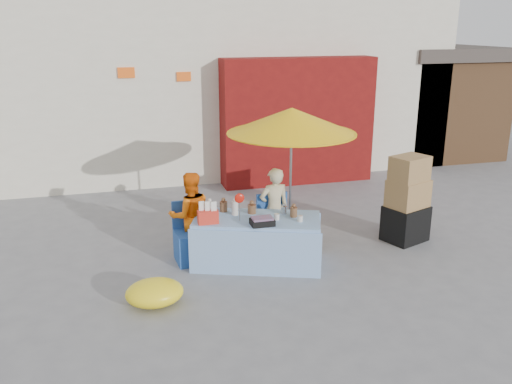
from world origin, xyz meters
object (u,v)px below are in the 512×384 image
object	(u,v)px
market_table	(257,240)
vendor_beige	(274,209)
chair_right	(277,235)
vendor_orange	(190,216)
umbrella	(292,121)
box_stack	(407,202)
chair_left	(193,244)

from	to	relation	value
market_table	vendor_beige	bearing A→B (deg)	69.70
chair_right	vendor_orange	world-z (taller)	vendor_orange
chair_right	umbrella	size ratio (longest dim) A/B	0.41
vendor_beige	box_stack	size ratio (longest dim) A/B	0.92
vendor_beige	chair_left	bearing A→B (deg)	2.19
market_table	chair_left	world-z (taller)	market_table
market_table	box_stack	distance (m)	2.48
chair_left	umbrella	bearing A→B (deg)	6.45
chair_left	vendor_orange	world-z (taller)	vendor_orange
umbrella	box_stack	world-z (taller)	umbrella
chair_left	box_stack	world-z (taller)	box_stack
vendor_orange	vendor_beige	bearing A→B (deg)	176.07
vendor_beige	vendor_orange	bearing A→B (deg)	-3.93
umbrella	vendor_orange	bearing A→B (deg)	-174.47
chair_left	chair_right	bearing A→B (deg)	-3.93
umbrella	box_stack	distance (m)	2.21
market_table	vendor_beige	size ratio (longest dim) A/B	1.56
chair_left	box_stack	bearing A→B (deg)	-6.05
vendor_orange	umbrella	world-z (taller)	umbrella
chair_left	vendor_beige	distance (m)	1.31
chair_right	vendor_orange	bearing A→B (deg)	169.93
vendor_beige	chair_right	bearing A→B (deg)	85.60
box_stack	vendor_orange	bearing A→B (deg)	175.57
chair_left	box_stack	size ratio (longest dim) A/B	0.63
chair_left	box_stack	xyz separation A→B (m)	(3.31, -0.12, 0.37)
vendor_orange	umbrella	distance (m)	2.00
umbrella	box_stack	size ratio (longest dim) A/B	1.54
market_table	umbrella	size ratio (longest dim) A/B	0.93
chair_right	vendor_orange	distance (m)	1.31
vendor_orange	umbrella	bearing A→B (deg)	-178.41
market_table	umbrella	distance (m)	1.80
vendor_beige	box_stack	distance (m)	2.08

